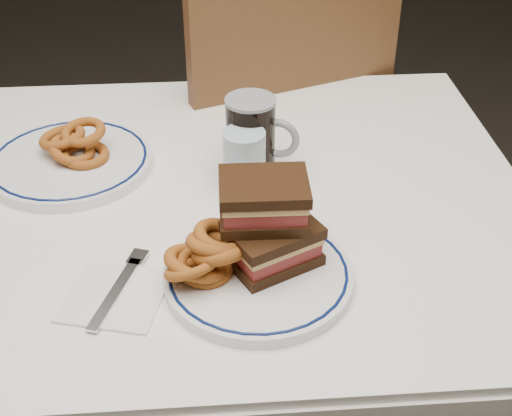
{
  "coord_description": "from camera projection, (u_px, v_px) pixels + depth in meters",
  "views": [
    {
      "loc": [
        0.11,
        -0.96,
        1.4
      ],
      "look_at": [
        0.17,
        -0.17,
        0.84
      ],
      "focal_mm": 50.0,
      "sensor_mm": 36.0,
      "label": 1
    }
  ],
  "objects": [
    {
      "name": "onion_rings_far",
      "position": [
        75.0,
        143.0,
        1.21
      ],
      "size": [
        0.12,
        0.11,
        0.06
      ],
      "color": "brown",
      "rests_on": "far_plate"
    },
    {
      "name": "far_plate",
      "position": [
        70.0,
        162.0,
        1.22
      ],
      "size": [
        0.28,
        0.28,
        0.02
      ],
      "color": "white",
      "rests_on": "dining_table"
    },
    {
      "name": "beer_mug",
      "position": [
        252.0,
        136.0,
        1.17
      ],
      "size": [
        0.12,
        0.08,
        0.14
      ],
      "color": "black",
      "rests_on": "dining_table"
    },
    {
      "name": "water_glass",
      "position": [
        244.0,
        162.0,
        1.14
      ],
      "size": [
        0.07,
        0.07,
        0.11
      ],
      "primitive_type": "cylinder",
      "color": "#A7C7D8",
      "rests_on": "dining_table"
    },
    {
      "name": "reuben_sandwich",
      "position": [
        268.0,
        222.0,
        0.96
      ],
      "size": [
        0.15,
        0.14,
        0.12
      ],
      "color": "black",
      "rests_on": "main_plate"
    },
    {
      "name": "chair_far",
      "position": [
        268.0,
        142.0,
        1.7
      ],
      "size": [
        0.6,
        0.6,
        1.01
      ],
      "color": "#4E2A19",
      "rests_on": "floor"
    },
    {
      "name": "dining_table",
      "position": [
        148.0,
        248.0,
        1.21
      ],
      "size": [
        1.27,
        0.87,
        0.75
      ],
      "color": "white",
      "rests_on": "floor"
    },
    {
      "name": "napkin_fork",
      "position": [
        116.0,
        293.0,
        0.96
      ],
      "size": [
        0.16,
        0.17,
        0.01
      ],
      "color": "white",
      "rests_on": "dining_table"
    },
    {
      "name": "ketchup_ramekin",
      "position": [
        248.0,
        217.0,
        1.04
      ],
      "size": [
        0.06,
        0.06,
        0.03
      ],
      "color": "white",
      "rests_on": "main_plate"
    },
    {
      "name": "main_plate",
      "position": [
        258.0,
        275.0,
        0.98
      ],
      "size": [
        0.26,
        0.26,
        0.02
      ],
      "color": "white",
      "rests_on": "dining_table"
    },
    {
      "name": "onion_rings_main",
      "position": [
        207.0,
        255.0,
        0.95
      ],
      "size": [
        0.12,
        0.1,
        0.09
      ],
      "color": "brown",
      "rests_on": "main_plate"
    }
  ]
}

